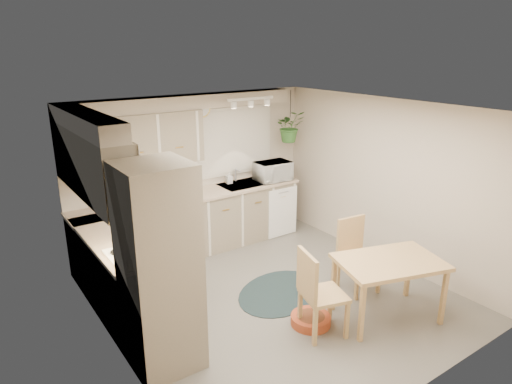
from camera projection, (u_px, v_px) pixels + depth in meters
floor at (274, 297)px, 5.87m from camera, size 4.20×4.20×0.00m
ceiling at (277, 109)px, 5.13m from camera, size 4.20×4.20×0.00m
wall_back at (194, 171)px, 7.14m from camera, size 4.00×0.04×2.40m
wall_front at (426, 279)px, 3.86m from camera, size 4.00×0.04×2.40m
wall_left at (111, 250)px, 4.41m from camera, size 0.04×4.20×2.40m
wall_right at (386, 182)px, 6.59m from camera, size 0.04×4.20×2.40m
base_cab_left at (118, 275)px, 5.48m from camera, size 0.60×1.85×0.90m
base_cab_back at (194, 225)px, 7.02m from camera, size 3.60×0.60×0.90m
counter_left at (116, 239)px, 5.35m from camera, size 0.64×1.89×0.04m
counter_back at (193, 196)px, 6.87m from camera, size 3.64×0.64×0.04m
oven_stack at (159, 270)px, 4.34m from camera, size 0.65×0.65×2.10m
wall_oven_face at (190, 261)px, 4.51m from camera, size 0.02×0.56×0.58m
upper_cab_left at (92, 164)px, 5.09m from camera, size 0.35×2.00×0.75m
upper_cab_back at (133, 141)px, 6.26m from camera, size 2.00×0.35×0.75m
soffit_left at (85, 121)px, 4.93m from camera, size 0.30×2.00×0.20m
soffit_back at (184, 102)px, 6.57m from camera, size 3.60×0.30×0.20m
cooktop at (134, 254)px, 4.89m from camera, size 0.52×0.58×0.02m
range_hood at (129, 215)px, 4.74m from camera, size 0.40×0.60×0.14m
window_blinds at (233, 141)px, 7.37m from camera, size 1.40×0.02×1.00m
window_frame at (232, 141)px, 7.38m from camera, size 1.50×0.02×1.10m
sink at (242, 187)px, 7.38m from camera, size 0.70×0.48×0.10m
dishwasher_front at (283, 212)px, 7.61m from camera, size 0.58×0.02×0.83m
track_light_bar at (251, 99)px, 6.74m from camera, size 0.80×0.04×0.04m
wall_clock at (201, 108)px, 6.89m from camera, size 0.30×0.03×0.30m
dining_table at (387, 289)px, 5.33m from camera, size 1.35×1.10×0.74m
chair_left at (324, 292)px, 5.00m from camera, size 0.58×0.58×1.00m
chair_back at (360, 257)px, 5.89m from camera, size 0.49×0.49×0.96m
braided_rug at (280, 292)px, 5.96m from camera, size 1.55×1.37×0.01m
pet_bed at (311, 320)px, 5.28m from camera, size 0.49×0.49×0.11m
microwave at (273, 169)px, 7.52m from camera, size 0.59×0.34×0.39m
soap_bottle at (229, 181)px, 7.38m from camera, size 0.12×0.21×0.09m
hanging_plant at (290, 130)px, 7.52m from camera, size 0.62×0.65×0.41m
coffee_maker at (147, 194)px, 6.44m from camera, size 0.20×0.23×0.29m
toaster at (152, 197)px, 6.52m from camera, size 0.28×0.19×0.16m
knife_block at (175, 189)px, 6.73m from camera, size 0.12×0.12×0.23m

